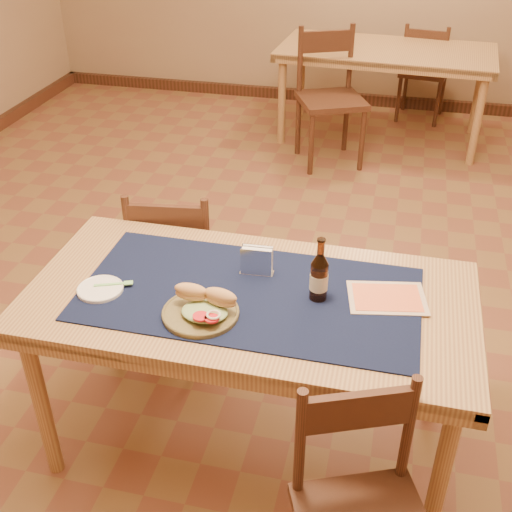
% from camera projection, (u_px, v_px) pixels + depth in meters
% --- Properties ---
extents(room, '(6.04, 7.04, 2.84)m').
position_uv_depth(room, '(296.00, 51.00, 2.59)').
color(room, brown).
rests_on(room, ground).
extents(main_table, '(1.60, 0.80, 0.75)m').
position_uv_depth(main_table, '(250.00, 313.00, 2.33)').
color(main_table, tan).
rests_on(main_table, ground).
extents(placemat, '(1.20, 0.60, 0.01)m').
position_uv_depth(placemat, '(250.00, 294.00, 2.29)').
color(placemat, black).
rests_on(placemat, main_table).
extents(baseboard, '(6.00, 7.00, 0.10)m').
position_uv_depth(baseboard, '(287.00, 315.00, 3.32)').
color(baseboard, '#49271A').
rests_on(baseboard, ground).
extents(back_table, '(1.73, 0.94, 0.75)m').
position_uv_depth(back_table, '(386.00, 59.00, 5.12)').
color(back_table, tan).
rests_on(back_table, ground).
extents(chair_main_far, '(0.45, 0.45, 0.86)m').
position_uv_depth(chair_main_far, '(177.00, 262.00, 3.02)').
color(chair_main_far, '#49271A').
rests_on(chair_main_far, ground).
extents(chair_back_near, '(0.61, 0.61, 1.00)m').
position_uv_depth(chair_back_near, '(330.00, 95.00, 4.82)').
color(chair_back_near, '#49271A').
rests_on(chair_back_near, ground).
extents(chair_back_far, '(0.45, 0.45, 0.85)m').
position_uv_depth(chair_back_far, '(424.00, 71.00, 5.60)').
color(chair_back_far, '#49271A').
rests_on(chair_back_far, ground).
extents(sandwich_plate, '(0.26, 0.26, 0.10)m').
position_uv_depth(sandwich_plate, '(203.00, 308.00, 2.16)').
color(sandwich_plate, brown).
rests_on(sandwich_plate, placemat).
extents(side_plate, '(0.16, 0.16, 0.01)m').
position_uv_depth(side_plate, '(100.00, 289.00, 2.29)').
color(side_plate, white).
rests_on(side_plate, placemat).
extents(fork, '(0.14, 0.07, 0.00)m').
position_uv_depth(fork, '(117.00, 284.00, 2.31)').
color(fork, '#8AE980').
rests_on(fork, side_plate).
extents(beer_bottle, '(0.06, 0.06, 0.24)m').
position_uv_depth(beer_bottle, '(319.00, 277.00, 2.21)').
color(beer_bottle, '#49220D').
rests_on(beer_bottle, placemat).
extents(napkin_holder, '(0.13, 0.05, 0.11)m').
position_uv_depth(napkin_holder, '(257.00, 261.00, 2.36)').
color(napkin_holder, silver).
rests_on(napkin_holder, placemat).
extents(menu_card, '(0.30, 0.25, 0.01)m').
position_uv_depth(menu_card, '(387.00, 298.00, 2.25)').
color(menu_card, beige).
rests_on(menu_card, placemat).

